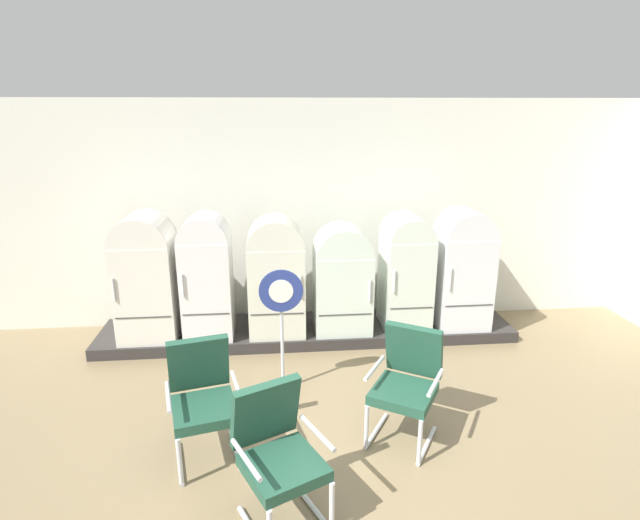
# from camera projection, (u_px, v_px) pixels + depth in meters

# --- Properties ---
(ground) EXTENTS (12.00, 10.00, 0.05)m
(ground) POSITION_uv_depth(u_px,v_px,m) (336.00, 510.00, 3.86)
(ground) COLOR #836F4F
(back_wall) EXTENTS (11.76, 0.12, 3.04)m
(back_wall) POSITION_uv_depth(u_px,v_px,m) (304.00, 213.00, 6.89)
(back_wall) COLOR silver
(back_wall) RESTS_ON ground
(display_plinth) EXTENTS (5.39, 0.95, 0.14)m
(display_plinth) POSITION_uv_depth(u_px,v_px,m) (308.00, 331.00, 6.71)
(display_plinth) COLOR #312D2C
(display_plinth) RESTS_ON ground
(refrigerator_0) EXTENTS (0.70, 0.71, 1.57)m
(refrigerator_0) POSITION_uv_depth(u_px,v_px,m) (146.00, 273.00, 6.18)
(refrigerator_0) COLOR silver
(refrigerator_0) RESTS_ON display_plinth
(refrigerator_1) EXTENTS (0.60, 0.62, 1.56)m
(refrigerator_1) POSITION_uv_depth(u_px,v_px,m) (207.00, 273.00, 6.21)
(refrigerator_1) COLOR white
(refrigerator_1) RESTS_ON display_plinth
(refrigerator_2) EXTENTS (0.70, 0.63, 1.50)m
(refrigerator_2) POSITION_uv_depth(u_px,v_px,m) (276.00, 273.00, 6.30)
(refrigerator_2) COLOR silver
(refrigerator_2) RESTS_ON display_plinth
(refrigerator_3) EXTENTS (0.72, 0.63, 1.38)m
(refrigerator_3) POSITION_uv_depth(u_px,v_px,m) (342.00, 277.00, 6.40)
(refrigerator_3) COLOR silver
(refrigerator_3) RESTS_ON display_plinth
(refrigerator_4) EXTENTS (0.59, 0.72, 1.49)m
(refrigerator_4) POSITION_uv_depth(u_px,v_px,m) (406.00, 268.00, 6.49)
(refrigerator_4) COLOR silver
(refrigerator_4) RESTS_ON display_plinth
(refrigerator_5) EXTENTS (0.67, 0.65, 1.55)m
(refrigerator_5) POSITION_uv_depth(u_px,v_px,m) (463.00, 265.00, 6.52)
(refrigerator_5) COLOR white
(refrigerator_5) RESTS_ON display_plinth
(armchair_left) EXTENTS (0.68, 0.75, 1.04)m
(armchair_left) POSITION_uv_depth(u_px,v_px,m) (202.00, 394.00, 4.31)
(armchair_left) COLOR silver
(armchair_left) RESTS_ON ground
(armchair_right) EXTENTS (0.79, 0.82, 1.04)m
(armchair_right) POSITION_uv_depth(u_px,v_px,m) (407.00, 378.00, 4.55)
(armchair_right) COLOR silver
(armchair_right) RESTS_ON ground
(armchair_center) EXTENTS (0.76, 0.81, 1.04)m
(armchair_center) POSITION_uv_depth(u_px,v_px,m) (277.00, 448.00, 3.63)
(armchair_center) COLOR silver
(armchair_center) RESTS_ON ground
(sign_stand) EXTENTS (0.45, 0.32, 1.37)m
(sign_stand) POSITION_uv_depth(u_px,v_px,m) (282.00, 334.00, 5.26)
(sign_stand) COLOR #2D2D30
(sign_stand) RESTS_ON ground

